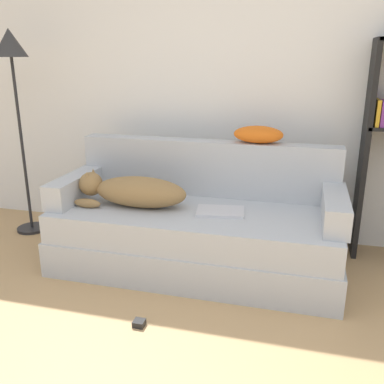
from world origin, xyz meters
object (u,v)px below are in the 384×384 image
Objects in this scene: dog at (133,191)px; throw_pillow at (258,134)px; floor_lamp at (13,68)px; laptop at (220,211)px; couch at (196,239)px; power_adapter at (139,323)px.

throw_pillow is (0.79, 0.41, 0.36)m from dog.
laptop is at bearing -10.89° from floor_lamp.
laptop reaches higher than couch.
dog reaches higher than couch.
power_adapter is (-0.49, -1.11, -0.89)m from throw_pillow.
throw_pillow is 5.62× the size of power_adapter.
couch is 1.93m from floor_lamp.
couch is at bearing 162.53° from laptop.
laptop is at bearing 2.12° from dog.
couch is at bearing 6.68° from dog.
throw_pillow reaches higher than couch.
couch reaches higher than power_adapter.
floor_lamp is at bearing 162.31° from dog.
laptop is 0.98× the size of throw_pillow.
floor_lamp reaches higher than laptop.
throw_pillow is (0.19, 0.38, 0.46)m from laptop.
laptop is 0.63m from throw_pillow.
laptop reaches higher than power_adapter.
floor_lamp is (-1.10, 0.35, 0.80)m from dog.
laptop is (0.61, 0.02, -0.10)m from dog.
laptop is at bearing -115.83° from throw_pillow.
throw_pillow is at bearing 55.69° from laptop.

